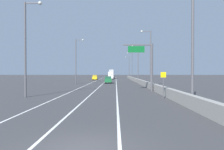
{
  "coord_description": "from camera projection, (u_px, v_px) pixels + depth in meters",
  "views": [
    {
      "loc": [
        1.34,
        -7.77,
        2.99
      ],
      "look_at": [
        0.38,
        45.84,
        2.26
      ],
      "focal_mm": 32.97,
      "sensor_mm": 36.0,
      "label": 1
    }
  ],
  "objects": [
    {
      "name": "lamp_post_left_mid",
      "position": [
        77.0,
        59.0,
        52.32
      ],
      "size": [
        2.14,
        0.44,
        11.41
      ],
      "color": "#4C4C51",
      "rests_on": "ground_plane"
    },
    {
      "name": "lamp_post_right_second",
      "position": [
        149.0,
        55.0,
        41.37
      ],
      "size": [
        2.14,
        0.44,
        11.41
      ],
      "color": "#4C4C51",
      "rests_on": "ground_plane"
    },
    {
      "name": "lamp_post_right_fifth",
      "position": [
        129.0,
        66.0,
        111.12
      ],
      "size": [
        2.14,
        0.44,
        11.41
      ],
      "color": "#4C4C51",
      "rests_on": "ground_plane"
    },
    {
      "name": "speed_advisory_sign",
      "position": [
        163.0,
        83.0,
        23.32
      ],
      "size": [
        0.6,
        0.11,
        3.0
      ],
      "color": "#4C4C51",
      "rests_on": "ground_plane"
    },
    {
      "name": "box_truck",
      "position": [
        111.0,
        74.0,
        98.44
      ],
      "size": [
        2.68,
        8.82,
        4.29
      ],
      "color": "silver",
      "rests_on": "ground_plane"
    },
    {
      "name": "overhead_sign_gantry",
      "position": [
        147.0,
        61.0,
        32.37
      ],
      "size": [
        4.68,
        0.36,
        7.5
      ],
      "color": "#47474C",
      "rests_on": "ground_plane"
    },
    {
      "name": "car_green_0",
      "position": [
        108.0,
        80.0,
        55.53
      ],
      "size": [
        1.98,
        4.27,
        1.88
      ],
      "color": "#196033",
      "rests_on": "ground_plane"
    },
    {
      "name": "lamp_post_left_near",
      "position": [
        27.0,
        43.0,
        24.43
      ],
      "size": [
        2.14,
        0.44,
        11.41
      ],
      "color": "#4C4C51",
      "rests_on": "ground_plane"
    },
    {
      "name": "lane_stripe_right",
      "position": [
        116.0,
        82.0,
        62.79
      ],
      "size": [
        0.16,
        130.0,
        0.0
      ],
      "primitive_type": "cube",
      "color": "silver",
      "rests_on": "ground_plane"
    },
    {
      "name": "jersey_barrier_right",
      "position": [
        143.0,
        83.0,
        47.68
      ],
      "size": [
        0.6,
        120.0,
        1.1
      ],
      "primitive_type": "cube",
      "color": "gray",
      "rests_on": "ground_plane"
    },
    {
      "name": "car_white_1",
      "position": [
        111.0,
        77.0,
        88.22
      ],
      "size": [
        1.93,
        4.08,
        2.05
      ],
      "color": "white",
      "rests_on": "ground_plane"
    },
    {
      "name": "lamp_post_right_fourth",
      "position": [
        131.0,
        64.0,
        87.87
      ],
      "size": [
        2.14,
        0.44,
        11.41
      ],
      "color": "#4C4C51",
      "rests_on": "ground_plane"
    },
    {
      "name": "ground_plane",
      "position": [
        112.0,
        81.0,
        71.81
      ],
      "size": [
        320.0,
        320.0,
        0.0
      ],
      "primitive_type": "plane",
      "color": "#38383A"
    },
    {
      "name": "car_yellow_2",
      "position": [
        95.0,
        78.0,
        78.02
      ],
      "size": [
        1.9,
        4.7,
        1.94
      ],
      "color": "gold",
      "rests_on": "ground_plane"
    },
    {
      "name": "lane_stripe_left",
      "position": [
        93.0,
        82.0,
        62.91
      ],
      "size": [
        0.16,
        130.0,
        0.0
      ],
      "primitive_type": "cube",
      "color": "silver",
      "rests_on": "ground_plane"
    },
    {
      "name": "lane_stripe_center",
      "position": [
        105.0,
        82.0,
        62.85
      ],
      "size": [
        0.16,
        130.0,
        0.0
      ],
      "primitive_type": "cube",
      "color": "silver",
      "rests_on": "ground_plane"
    },
    {
      "name": "lamp_post_right_near",
      "position": [
        190.0,
        33.0,
        18.13
      ],
      "size": [
        2.14,
        0.44,
        11.41
      ],
      "color": "#4C4C51",
      "rests_on": "ground_plane"
    },
    {
      "name": "lamp_post_right_third",
      "position": [
        137.0,
        61.0,
        64.62
      ],
      "size": [
        2.14,
        0.44,
        11.41
      ],
      "color": "#4C4C51",
      "rests_on": "ground_plane"
    }
  ]
}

